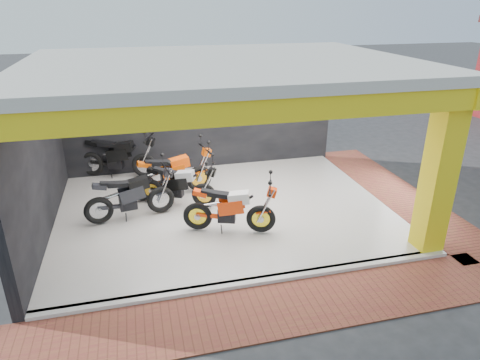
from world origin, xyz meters
name	(u,v)px	position (x,y,z in m)	size (l,w,h in m)	color
ground	(244,254)	(0.00, 0.00, 0.00)	(80.00, 80.00, 0.00)	#2D2D30
showroom_floor	(224,210)	(0.00, 2.00, 0.05)	(8.00, 6.00, 0.10)	white
showroom_ceiling	(222,64)	(0.00, 2.00, 3.60)	(8.40, 6.40, 0.20)	beige
back_wall	(202,114)	(0.00, 5.10, 1.75)	(8.20, 0.20, 3.50)	black
left_wall	(35,160)	(-4.10, 2.00, 1.75)	(0.20, 6.20, 3.50)	black
corner_column	(439,173)	(3.75, -0.75, 1.75)	(0.50, 0.50, 3.50)	yellow
header_beam_front	(261,110)	(0.00, -1.00, 3.30)	(8.40, 0.30, 0.40)	yellow
header_beam_right	(385,71)	(4.00, 2.00, 3.30)	(0.30, 6.40, 0.40)	yellow
floor_kerb	(258,281)	(0.00, -1.02, 0.05)	(8.00, 0.20, 0.10)	white
paver_front	(271,310)	(0.00, -1.80, 0.01)	(9.00, 1.40, 0.03)	brown
paver_right	(395,192)	(4.80, 2.00, 0.01)	(1.40, 7.00, 0.03)	brown
moto_hero	(261,206)	(0.53, 0.62, 0.76)	(2.18, 0.81, 1.33)	#FF3C0A
moto_row_a	(204,184)	(-0.47, 2.17, 0.74)	(2.10, 0.78, 1.28)	black
moto_row_b	(160,187)	(-1.53, 2.13, 0.78)	(2.22, 0.82, 1.36)	black
moto_row_c	(199,166)	(-0.43, 3.19, 0.82)	(2.34, 0.87, 1.43)	#DA4F09
moto_row_d	(143,154)	(-1.82, 4.50, 0.84)	(2.41, 0.89, 1.47)	black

